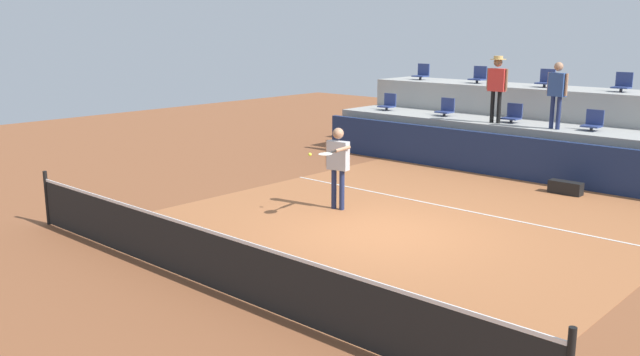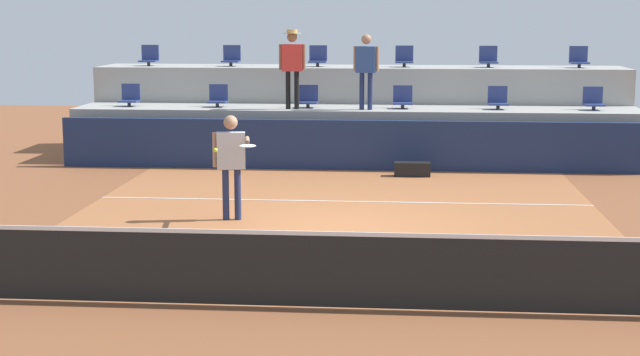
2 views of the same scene
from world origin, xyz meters
name	(u,v)px [view 1 (image 1 of 2)]	position (x,y,z in m)	size (l,w,h in m)	color
ground_plane	(383,232)	(0.00, 0.00, 0.00)	(40.00, 40.00, 0.00)	brown
court_inner_paint	(414,221)	(0.00, 1.00, 0.00)	(9.00, 10.00, 0.01)	#A36038
court_service_line	(451,208)	(0.00, 2.40, 0.01)	(9.00, 0.06, 0.00)	silver
tennis_net	(217,260)	(0.00, -4.00, 0.50)	(10.48, 0.08, 1.07)	black
sponsor_backboard	(528,159)	(0.00, 6.00, 0.55)	(13.00, 0.16, 1.10)	navy
seating_tier_lower	(551,150)	(0.00, 7.30, 0.62)	(13.00, 1.80, 1.25)	#9E9E99
seating_tier_upper	(579,126)	(0.00, 9.10, 1.05)	(13.00, 1.80, 2.10)	#9E9E99
stadium_chair_lower_far_left	(388,103)	(-5.32, 7.23, 1.46)	(0.44, 0.40, 0.52)	#2D2D33
stadium_chair_lower_left	(446,109)	(-3.22, 7.23, 1.46)	(0.44, 0.40, 0.52)	#2D2D33
stadium_chair_lower_mid_left	(513,115)	(-1.10, 7.23, 1.46)	(0.44, 0.40, 0.52)	#2D2D33
stadium_chair_lower_mid_right	(593,122)	(1.07, 7.23, 1.46)	(0.44, 0.40, 0.52)	#2D2D33
stadium_chair_upper_far_left	(422,73)	(-5.31, 9.03, 2.31)	(0.44, 0.40, 0.52)	#2D2D33
stadium_chair_upper_left	(479,76)	(-3.22, 9.03, 2.31)	(0.44, 0.40, 0.52)	#2D2D33
stadium_chair_upper_mid_left	(546,80)	(-1.04, 9.03, 2.31)	(0.44, 0.40, 0.52)	#2D2D33
stadium_chair_upper_mid_right	(623,84)	(1.10, 9.03, 2.31)	(0.44, 0.40, 0.52)	#2D2D33
tennis_player	(338,160)	(-1.72, 0.65, 1.08)	(0.88, 1.18, 1.75)	navy
spectator_with_hat	(497,82)	(-1.43, 6.85, 2.36)	(0.61, 0.43, 1.80)	black
spectator_in_grey	(557,89)	(0.24, 6.85, 2.27)	(0.59, 0.27, 1.69)	navy
tennis_ball	(310,154)	(-1.85, -0.06, 1.28)	(0.07, 0.07, 0.07)	#CCE033
equipment_bag	(566,188)	(1.29, 5.28, 0.15)	(0.76, 0.28, 0.30)	black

